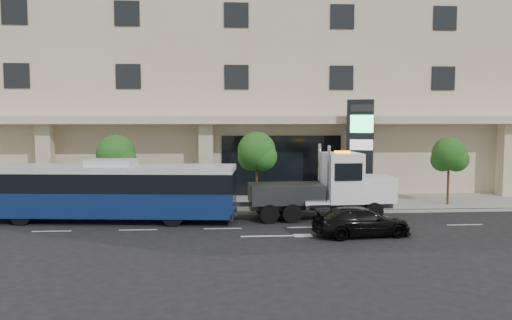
% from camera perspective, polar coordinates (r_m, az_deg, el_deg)
% --- Properties ---
extents(ground, '(120.00, 120.00, 0.00)m').
position_cam_1_polar(ground, '(25.96, 5.09, -6.97)').
color(ground, black).
rests_on(ground, ground).
extents(sidewalk, '(120.00, 6.00, 0.15)m').
position_cam_1_polar(sidewalk, '(30.80, 3.60, -4.97)').
color(sidewalk, gray).
rests_on(sidewalk, ground).
extents(curb, '(120.00, 0.30, 0.15)m').
position_cam_1_polar(curb, '(27.88, 4.43, -6.00)').
color(curb, gray).
rests_on(curb, ground).
extents(convention_center, '(60.00, 17.60, 20.00)m').
position_cam_1_polar(convention_center, '(41.00, 1.68, 11.30)').
color(convention_center, '#C3AE92').
rests_on(convention_center, ground).
extents(tree_left, '(2.27, 2.20, 4.22)m').
position_cam_1_polar(tree_left, '(29.36, -15.65, 0.36)').
color(tree_left, '#422B19').
rests_on(tree_left, sidewalk).
extents(tree_mid, '(2.28, 2.20, 4.38)m').
position_cam_1_polar(tree_mid, '(28.83, 0.11, 0.75)').
color(tree_mid, '#422B19').
rests_on(tree_mid, sidewalk).
extents(tree_right, '(2.10, 2.00, 4.04)m').
position_cam_1_polar(tree_right, '(31.83, 21.23, 0.40)').
color(tree_right, '#422B19').
rests_on(tree_right, sidewalk).
extents(city_bus, '(12.81, 3.95, 3.19)m').
position_cam_1_polar(city_bus, '(26.55, -16.16, -3.31)').
color(city_bus, black).
rests_on(city_bus, ground).
extents(tow_truck, '(8.62, 2.45, 3.91)m').
position_cam_1_polar(tow_truck, '(26.55, 8.22, -3.21)').
color(tow_truck, '#2D3033').
rests_on(tow_truck, ground).
extents(black_sedan, '(4.63, 2.35, 1.29)m').
position_cam_1_polar(black_sedan, '(23.04, 11.97, -6.91)').
color(black_sedan, black).
rests_on(black_sedan, ground).
extents(signage_pylon, '(1.65, 1.15, 6.27)m').
position_cam_1_polar(signage_pylon, '(30.91, 11.80, 1.06)').
color(signage_pylon, black).
rests_on(signage_pylon, sidewalk).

